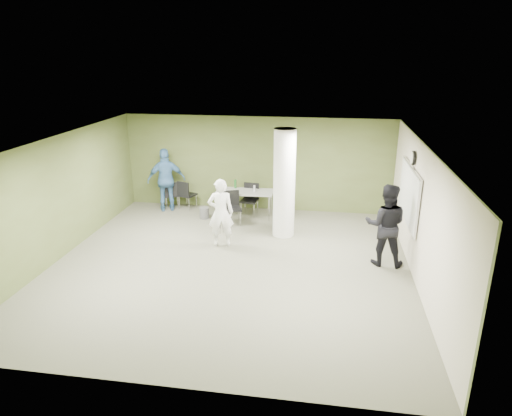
% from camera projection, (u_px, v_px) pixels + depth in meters
% --- Properties ---
extents(floor, '(8.00, 8.00, 0.00)m').
position_uv_depth(floor, '(230.00, 265.00, 10.32)').
color(floor, '#525241').
rests_on(floor, ground).
extents(ceiling, '(8.00, 8.00, 0.00)m').
position_uv_depth(ceiling, '(228.00, 143.00, 9.40)').
color(ceiling, white).
rests_on(ceiling, wall_back).
extents(wall_back, '(8.00, 2.80, 0.02)m').
position_uv_depth(wall_back, '(257.00, 164.00, 13.59)').
color(wall_back, '#4A5427').
rests_on(wall_back, floor).
extents(wall_left, '(0.02, 8.00, 2.80)m').
position_uv_depth(wall_left, '(59.00, 198.00, 10.44)').
color(wall_left, '#4A5427').
rests_on(wall_left, floor).
extents(wall_right_cream, '(0.02, 8.00, 2.80)m').
position_uv_depth(wall_right_cream, '(421.00, 217.00, 9.28)').
color(wall_right_cream, beige).
rests_on(wall_right_cream, floor).
extents(column, '(0.56, 0.56, 2.80)m').
position_uv_depth(column, '(284.00, 184.00, 11.58)').
color(column, silver).
rests_on(column, floor).
extents(whiteboard, '(0.05, 2.30, 1.30)m').
position_uv_depth(whiteboard, '(409.00, 194.00, 10.37)').
color(whiteboard, silver).
rests_on(whiteboard, wall_right_cream).
extents(wall_clock, '(0.06, 0.32, 0.32)m').
position_uv_depth(wall_clock, '(413.00, 158.00, 10.10)').
color(wall_clock, black).
rests_on(wall_clock, wall_right_cream).
extents(folding_table, '(1.65, 0.75, 1.03)m').
position_uv_depth(folding_table, '(245.00, 193.00, 13.12)').
color(folding_table, '#9C9C96').
rests_on(folding_table, floor).
extents(wastebasket, '(0.28, 0.28, 0.32)m').
position_uv_depth(wastebasket, '(204.00, 213.00, 13.15)').
color(wastebasket, '#4C4C4C').
rests_on(wastebasket, floor).
extents(chair_back_left, '(0.56, 0.56, 0.85)m').
position_uv_depth(chair_back_left, '(172.00, 193.00, 13.87)').
color(chair_back_left, black).
rests_on(chair_back_left, floor).
extents(chair_back_right, '(0.57, 0.57, 0.89)m').
position_uv_depth(chair_back_right, '(186.00, 193.00, 13.79)').
color(chair_back_right, black).
rests_on(chair_back_right, floor).
extents(chair_table_left, '(0.59, 0.59, 0.92)m').
position_uv_depth(chair_table_left, '(232.00, 205.00, 12.67)').
color(chair_table_left, black).
rests_on(chair_table_left, floor).
extents(chair_table_right, '(0.52, 0.52, 0.94)m').
position_uv_depth(chair_table_right, '(250.00, 197.00, 13.32)').
color(chair_table_right, black).
rests_on(chair_table_right, floor).
extents(woman_white, '(0.70, 0.55, 1.71)m').
position_uv_depth(woman_white, '(221.00, 213.00, 11.11)').
color(woman_white, white).
rests_on(woman_white, floor).
extents(man_black, '(0.98, 0.80, 1.88)m').
position_uv_depth(man_black, '(386.00, 225.00, 10.10)').
color(man_black, black).
rests_on(man_black, floor).
extents(man_blue, '(1.20, 0.84, 1.90)m').
position_uv_depth(man_blue, '(166.00, 180.00, 13.57)').
color(man_blue, '#3D6897').
rests_on(man_blue, floor).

